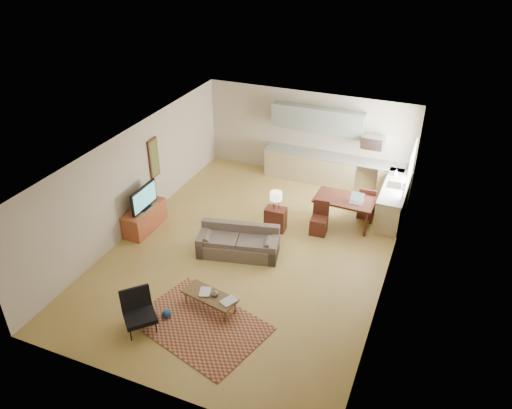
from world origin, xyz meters
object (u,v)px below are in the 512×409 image
at_px(console_table, 276,219).
at_px(dining_table, 344,211).
at_px(sofa, 238,242).
at_px(tv_credenza, 145,218).
at_px(armchair, 139,313).
at_px(coffee_table, 210,301).

distance_m(console_table, dining_table, 1.83).
bearing_deg(sofa, tv_credenza, 164.95).
distance_m(tv_credenza, console_table, 3.43).
bearing_deg(tv_credenza, sofa, -2.16).
distance_m(armchair, tv_credenza, 3.73).
xyz_separation_m(sofa, tv_credenza, (-2.73, 0.10, -0.04)).
relative_size(armchair, tv_credenza, 0.59).
relative_size(coffee_table, tv_credenza, 0.88).
height_order(coffee_table, dining_table, dining_table).
distance_m(coffee_table, tv_credenza, 3.65).
bearing_deg(armchair, sofa, 29.82).
xyz_separation_m(coffee_table, dining_table, (1.78, 4.30, 0.21)).
distance_m(coffee_table, armchair, 1.49).
bearing_deg(sofa, console_table, 58.85).
distance_m(armchair, dining_table, 6.04).
height_order(coffee_table, armchair, armchair).
xyz_separation_m(armchair, dining_table, (2.80, 5.36, -0.01)).
height_order(armchair, tv_credenza, armchair).
height_order(sofa, coffee_table, sofa).
relative_size(armchair, console_table, 1.28).
height_order(console_table, dining_table, dining_table).
bearing_deg(tv_credenza, coffee_table, -35.24).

